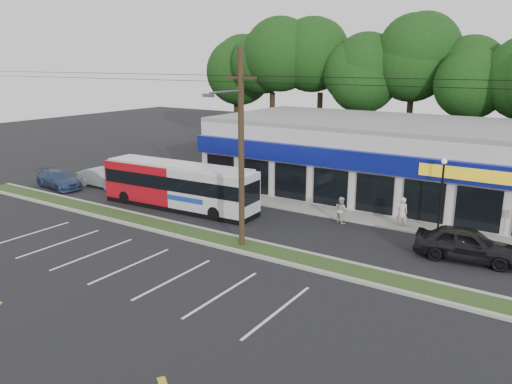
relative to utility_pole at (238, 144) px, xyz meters
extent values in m
plane|color=black|center=(-2.83, -0.93, -5.41)|extent=(120.00, 120.00, 0.00)
cube|color=#273C18|center=(-2.83, 0.07, -5.35)|extent=(40.00, 1.60, 0.12)
cube|color=#9E9E93|center=(-2.83, -0.78, -5.34)|extent=(40.00, 0.25, 0.14)
cube|color=#9E9E93|center=(-2.83, 0.92, -5.34)|extent=(40.00, 0.25, 0.14)
cube|color=#9E9E93|center=(2.17, 8.07, -5.36)|extent=(32.00, 2.20, 0.10)
cube|color=beige|center=(2.67, 15.07, -2.91)|extent=(25.00, 12.00, 5.00)
cube|color=navy|center=(2.67, 8.82, -2.01)|extent=(25.00, 0.50, 1.20)
cube|color=black|center=(2.67, 9.01, -4.01)|extent=(24.00, 0.12, 2.40)
cube|color=yellow|center=(9.67, 8.55, -2.01)|extent=(6.00, 0.06, 0.70)
cube|color=gray|center=(2.67, 15.07, -0.26)|extent=(25.00, 12.00, 0.30)
cylinder|color=black|center=(0.17, 0.07, -0.41)|extent=(0.30, 0.30, 10.00)
cube|color=black|center=(0.17, 0.07, 3.19)|extent=(1.80, 0.12, 0.12)
cylinder|color=#59595E|center=(0.17, -1.13, 2.59)|extent=(0.10, 2.40, 0.10)
cube|color=#59595E|center=(0.17, -2.43, 2.49)|extent=(0.50, 0.25, 0.15)
cylinder|color=black|center=(-2.83, 0.07, 3.29)|extent=(50.00, 0.02, 0.02)
cylinder|color=black|center=(-2.83, 0.07, 2.99)|extent=(50.00, 0.02, 0.02)
cylinder|color=black|center=(8.17, 7.87, -3.41)|extent=(0.12, 0.12, 4.00)
sphere|color=silver|center=(8.17, 7.87, -1.31)|extent=(0.30, 0.30, 0.30)
cylinder|color=black|center=(-18.83, 25.07, -2.55)|extent=(0.56, 0.56, 5.72)
sphere|color=black|center=(-18.83, 25.07, 3.04)|extent=(6.76, 6.76, 6.76)
cylinder|color=black|center=(-13.83, 25.07, -2.55)|extent=(0.56, 0.56, 5.72)
sphere|color=black|center=(-13.83, 25.07, 3.04)|extent=(6.76, 6.76, 6.76)
cylinder|color=black|center=(-8.83, 25.07, -2.55)|extent=(0.56, 0.56, 5.72)
sphere|color=black|center=(-8.83, 25.07, 3.04)|extent=(6.76, 6.76, 6.76)
cylinder|color=black|center=(-3.83, 25.07, -2.55)|extent=(0.56, 0.56, 5.72)
sphere|color=black|center=(-3.83, 25.07, 3.04)|extent=(6.76, 6.76, 6.76)
cylinder|color=black|center=(1.17, 25.07, -2.55)|extent=(0.56, 0.56, 5.72)
sphere|color=black|center=(1.17, 25.07, 3.04)|extent=(6.76, 6.76, 6.76)
cylinder|color=black|center=(6.17, 25.07, -2.55)|extent=(0.56, 0.56, 5.72)
sphere|color=black|center=(6.17, 25.07, 3.04)|extent=(6.76, 6.76, 6.76)
cube|color=#AD0D17|center=(-10.04, 3.43, -3.83)|extent=(5.61, 2.57, 2.52)
cube|color=silver|center=(-4.55, 3.72, -3.83)|extent=(5.61, 2.57, 2.52)
cube|color=black|center=(-7.30, 3.57, -5.23)|extent=(11.10, 2.81, 0.32)
cube|color=black|center=(-7.30, 3.57, -3.53)|extent=(10.89, 2.91, 0.87)
cube|color=black|center=(-1.77, 3.86, -3.67)|extent=(0.16, 1.95, 1.28)
cube|color=#193899|center=(-5.86, 2.49, -4.36)|extent=(2.75, 0.17, 0.32)
cube|color=silver|center=(-7.30, 3.57, -2.52)|extent=(10.54, 2.60, 0.17)
cylinder|color=black|center=(-11.09, 2.35, -4.97)|extent=(0.89, 0.30, 0.88)
cylinder|color=black|center=(-11.20, 4.40, -4.97)|extent=(0.89, 0.30, 0.88)
cylinder|color=black|center=(-3.73, 2.73, -4.97)|extent=(0.89, 0.30, 0.88)
cylinder|color=black|center=(-3.84, 4.78, -4.97)|extent=(0.89, 0.30, 0.88)
imported|color=black|center=(10.28, 4.57, -4.60)|extent=(4.95, 2.43, 1.63)
imported|color=#96999D|center=(-16.20, 4.69, -4.71)|extent=(4.30, 1.52, 1.41)
imported|color=navy|center=(-18.65, 2.57, -4.76)|extent=(4.71, 2.44, 1.30)
imported|color=beige|center=(6.17, 7.57, -4.49)|extent=(0.81, 0.74, 1.85)
imported|color=beige|center=(2.86, 6.50, -4.61)|extent=(0.96, 0.87, 1.61)
camera|label=1|loc=(14.28, -19.97, 3.93)|focal=35.00mm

